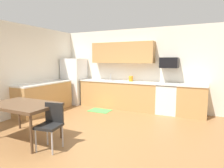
{
  "coord_description": "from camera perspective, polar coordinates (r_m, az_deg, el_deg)",
  "views": [
    {
      "loc": [
        2.28,
        -3.73,
        1.67
      ],
      "look_at": [
        0.0,
        1.0,
        1.0
      ],
      "focal_mm": 30.94,
      "sensor_mm": 36.0,
      "label": 1
    }
  ],
  "objects": [
    {
      "name": "countertop_left",
      "position": [
        6.48,
        -19.46,
        0.21
      ],
      "size": [
        0.64,
        2.0,
        0.04
      ],
      "primitive_type": "cube",
      "color": "silver",
      "rests_on": "cabinet_run_left"
    },
    {
      "name": "cabinet_run_back_right",
      "position": [
        6.16,
        22.57,
        -4.72
      ],
      "size": [
        0.82,
        0.6,
        0.9
      ],
      "primitive_type": "cube",
      "color": "tan",
      "rests_on": "ground"
    },
    {
      "name": "oven_range",
      "position": [
        6.23,
        16.01,
        -4.26
      ],
      "size": [
        0.6,
        0.6,
        0.91
      ],
      "color": "white",
      "rests_on": "ground"
    },
    {
      "name": "microwave",
      "position": [
        6.21,
        16.53,
        6.05
      ],
      "size": [
        0.54,
        0.36,
        0.32
      ],
      "primitive_type": "cube",
      "color": "black"
    },
    {
      "name": "wall_back",
      "position": [
        6.78,
        6.07,
        4.52
      ],
      "size": [
        5.8,
        0.1,
        2.7
      ],
      "primitive_type": "cube",
      "color": "silver",
      "rests_on": "ground"
    },
    {
      "name": "sink_basin",
      "position": [
        6.8,
        -1.06,
        0.59
      ],
      "size": [
        0.48,
        0.4,
        0.14
      ],
      "primitive_type": "cube",
      "color": "#A5A8AD",
      "rests_on": "countertop_back"
    },
    {
      "name": "ground_plane",
      "position": [
        4.68,
        -5.47,
        -13.67
      ],
      "size": [
        12.0,
        12.0,
        0.0
      ],
      "primitive_type": "plane",
      "color": "olive"
    },
    {
      "name": "wall_left",
      "position": [
        6.19,
        -27.19,
        3.51
      ],
      "size": [
        0.1,
        5.8,
        2.7
      ],
      "primitive_type": "cube",
      "color": "silver",
      "rests_on": "ground"
    },
    {
      "name": "dining_table",
      "position": [
        4.41,
        -24.72,
        -6.06
      ],
      "size": [
        1.4,
        0.9,
        0.77
      ],
      "color": "brown",
      "rests_on": "ground"
    },
    {
      "name": "cabinet_run_back",
      "position": [
        6.7,
        1.84,
        -3.22
      ],
      "size": [
        2.73,
        0.6,
        0.9
      ],
      "primitive_type": "cube",
      "color": "tan",
      "rests_on": "ground"
    },
    {
      "name": "chair_near_table",
      "position": [
        3.85,
        -17.53,
        -10.69
      ],
      "size": [
        0.46,
        0.46,
        0.85
      ],
      "color": "black",
      "rests_on": "ground"
    },
    {
      "name": "countertop_back",
      "position": [
        6.49,
        4.98,
        0.6
      ],
      "size": [
        4.8,
        0.64,
        0.04
      ],
      "primitive_type": "cube",
      "color": "silver",
      "rests_on": "cabinet_run_back"
    },
    {
      "name": "kettle",
      "position": [
        6.51,
        5.61,
        1.5
      ],
      "size": [
        0.14,
        0.14,
        0.2
      ],
      "primitive_type": "cylinder",
      "color": "orange",
      "rests_on": "countertop_back"
    },
    {
      "name": "upper_cabinets_back",
      "position": [
        6.68,
        3.04,
        9.23
      ],
      "size": [
        2.2,
        0.34,
        0.7
      ],
      "primitive_type": "cube",
      "color": "tan"
    },
    {
      "name": "floor_mat",
      "position": [
        6.39,
        -3.59,
        -7.83
      ],
      "size": [
        0.7,
        0.5,
        0.01
      ],
      "primitive_type": "cube",
      "color": "#4CA54C",
      "rests_on": "ground"
    },
    {
      "name": "sink_faucet",
      "position": [
        6.94,
        -0.4,
        2.06
      ],
      "size": [
        0.02,
        0.02,
        0.24
      ],
      "primitive_type": "cylinder",
      "color": "#B2B5BA",
      "rests_on": "countertop_back"
    },
    {
      "name": "refrigerator",
      "position": [
        7.48,
        -11.07,
        0.85
      ],
      "size": [
        0.76,
        0.7,
        1.71
      ],
      "primitive_type": "cube",
      "color": "white",
      "rests_on": "ground"
    },
    {
      "name": "cabinet_run_left",
      "position": [
        6.55,
        -19.29,
        -3.87
      ],
      "size": [
        0.6,
        2.0,
        0.9
      ],
      "primitive_type": "cube",
      "color": "tan",
      "rests_on": "ground"
    }
  ]
}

